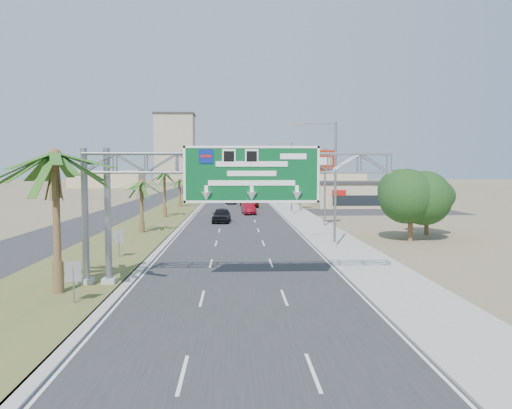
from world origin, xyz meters
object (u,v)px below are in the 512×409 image
Objects in this scene: sign_gantry at (222,173)px; pole_sign_red_far at (291,169)px; car_mid_lane at (248,209)px; car_right_lane at (249,203)px; pole_sign_red_near at (325,165)px; palm_near at (55,156)px; pole_sign_blue at (300,169)px; car_far at (231,200)px; car_left_lane at (221,215)px; store_building at (368,195)px; signal_mast at (266,177)px.

sign_gantry is 75.02m from pole_sign_red_far.
pole_sign_red_far reaches higher than car_mid_lane.
sign_gantry is 3.03× the size of car_right_lane.
palm_near is at bearing -122.52° from pole_sign_red_near.
car_mid_lane is 0.56× the size of pole_sign_blue.
pole_sign_blue is 1.04× the size of pole_sign_red_far.
car_far is 18.81m from pole_sign_blue.
car_left_lane is 0.91× the size of car_right_lane.
car_far is at bearing 83.05° from palm_near.
car_left_lane is at bearing -123.46° from pole_sign_blue.
sign_gantry is 2.01× the size of pole_sign_blue.
car_mid_lane is at bearing 117.24° from pole_sign_red_near.
sign_gantry is at bearing -89.37° from car_far.
pole_sign_red_near is at bearing -73.36° from car_far.
pole_sign_blue reaches higher than store_building.
signal_mast is (14.37, 63.97, -2.08)m from palm_near.
car_mid_lane is at bearing 86.57° from sign_gantry.
pole_sign_blue is (10.73, 49.74, 0.21)m from sign_gantry.
car_mid_lane is 0.91× the size of car_far.
car_far is (-23.16, 8.03, -1.25)m from store_building.
pole_sign_red_far is at bearing 121.37° from store_building.
store_building is 3.85× the size of car_mid_lane.
car_right_lane is at bearing 83.48° from car_left_lane.
palm_near is 0.46× the size of store_building.
pole_sign_blue is (18.87, 51.66, -0.66)m from palm_near.
store_building is 3.58× the size of car_left_lane.
palm_near is 1.04× the size of pole_sign_red_far.
sign_gantry reaches higher than store_building.
car_left_lane is at bearing -107.28° from pole_sign_red_far.
pole_sign_blue reaches higher than sign_gantry.
car_far is (8.04, 66.03, -6.18)m from palm_near.
pole_sign_blue reaches higher than signal_mast.
palm_near is 65.60m from signal_mast.
car_left_lane is at bearing 157.49° from pole_sign_red_near.
car_left_lane is 32.03m from car_far.
palm_near is at bearing -102.66° from signal_mast.
sign_gantry is 1.63× the size of signal_mast.
store_building is 24.54m from car_far.
pole_sign_red_near is (4.28, -34.71, 1.85)m from signal_mast.
car_mid_lane is at bearing -99.31° from car_right_lane.
signal_mast is 13.18m from pole_sign_blue.
sign_gantry is 60.77m from store_building.
sign_gantry is at bearing -111.04° from pole_sign_red_near.
car_left_lane is at bearing 78.05° from palm_near.
car_right_lane is 0.69× the size of pole_sign_red_far.
car_right_lane is (0.50, 12.78, -0.00)m from car_mid_lane.
store_building is 14.51m from pole_sign_blue.
car_left_lane is at bearing -135.01° from store_building.
sign_gantry is 0.93× the size of store_building.
car_far is at bearing 103.23° from car_right_lane.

